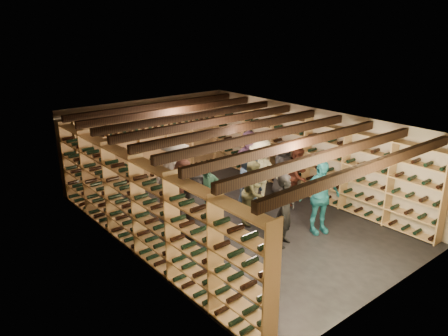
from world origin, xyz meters
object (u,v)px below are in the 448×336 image
at_px(person_0, 194,206).
at_px(person_1, 285,210).
at_px(person_4, 320,197).
at_px(crate_stack_right, 190,183).
at_px(person_9, 176,175).
at_px(person_8, 298,176).
at_px(person_11, 249,160).
at_px(person_10, 206,194).
at_px(crate_stack_left, 171,200).
at_px(person_5, 184,190).
at_px(person_2, 254,192).
at_px(crate_loose, 199,196).
at_px(person_12, 282,167).
at_px(person_6, 249,182).
at_px(person_3, 261,173).

bearing_deg(person_0, person_1, -38.79).
bearing_deg(person_4, crate_stack_right, 121.53).
distance_m(crate_stack_right, person_9, 1.70).
xyz_separation_m(crate_stack_right, person_9, (-1.12, -1.01, 0.78)).
height_order(person_8, person_11, person_11).
relative_size(crate_stack_right, person_10, 0.36).
xyz_separation_m(crate_stack_left, person_5, (-0.07, -0.69, 0.51)).
bearing_deg(person_1, person_2, 54.38).
bearing_deg(crate_loose, person_12, -28.46).
height_order(crate_stack_right, crate_loose, crate_stack_right).
xyz_separation_m(crate_stack_right, person_0, (-1.67, -2.55, 0.64)).
height_order(person_8, person_9, person_9).
xyz_separation_m(person_6, person_12, (1.59, 0.36, -0.05)).
height_order(person_2, person_11, person_11).
relative_size(crate_stack_left, person_5, 0.37).
distance_m(crate_stack_left, crate_loose, 0.97).
xyz_separation_m(person_8, person_12, (0.22, 0.75, -0.01)).
distance_m(crate_loose, person_12, 2.41).
bearing_deg(person_6, person_2, -125.20).
xyz_separation_m(person_0, person_9, (0.55, 1.54, 0.14)).
bearing_deg(person_12, crate_stack_left, 156.05).
height_order(person_0, person_9, person_9).
xyz_separation_m(person_4, person_12, (1.08, 2.16, -0.09)).
xyz_separation_m(person_0, person_10, (0.58, 0.35, -0.00)).
xyz_separation_m(person_1, person_4, (1.04, -0.07, 0.04)).
relative_size(person_3, person_10, 1.11).
distance_m(person_1, person_10, 1.91).
bearing_deg(person_4, person_6, 127.16).
relative_size(person_8, person_12, 1.01).
relative_size(person_3, person_6, 1.11).
bearing_deg(person_10, person_11, 36.90).
bearing_deg(crate_stack_left, person_0, -106.06).
bearing_deg(person_6, crate_loose, 101.39).
distance_m(person_1, person_4, 1.05).
height_order(crate_stack_left, crate_stack_right, crate_stack_left).
bearing_deg(person_12, person_5, 168.77).
bearing_deg(person_1, crate_stack_left, 81.90).
bearing_deg(crate_stack_left, person_9, -68.03).
bearing_deg(crate_loose, person_9, -164.43).
height_order(person_3, person_8, person_3).
height_order(person_0, person_12, person_0).
xyz_separation_m(crate_stack_right, person_1, (-0.33, -3.96, 0.64)).
height_order(crate_stack_left, person_6, person_6).
xyz_separation_m(crate_loose, person_9, (-0.88, -0.25, 0.87)).
xyz_separation_m(person_5, person_8, (2.84, -1.08, 0.00)).
bearing_deg(person_2, person_9, 98.15).
distance_m(person_0, person_5, 1.09).
relative_size(crate_loose, person_8, 0.33).
xyz_separation_m(crate_stack_left, person_0, (-0.49, -1.70, 0.56)).
bearing_deg(person_4, person_11, 99.55).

